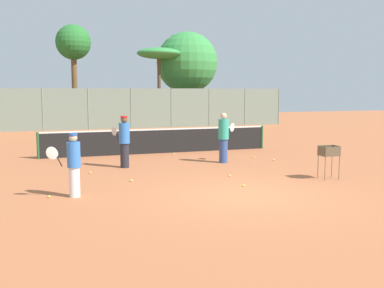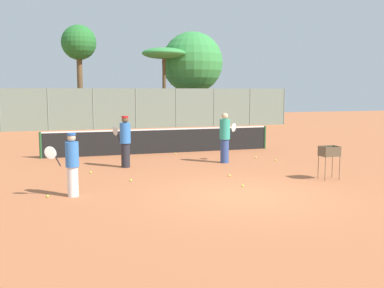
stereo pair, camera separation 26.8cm
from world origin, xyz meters
name	(u,v)px [view 1 (the left image)]	position (x,y,z in m)	size (l,w,h in m)	color
ground_plane	(245,196)	(0.00, 0.00, 0.00)	(80.00, 80.00, 0.00)	#B7663D
tennis_net	(159,140)	(0.00, 8.44, 0.56)	(10.10, 0.10, 1.07)	#26592D
back_fence	(110,109)	(0.00, 21.65, 1.44)	(27.26, 0.08, 2.88)	gray
tree_0	(73,45)	(-2.12, 24.77, 6.12)	(2.60, 2.60, 7.60)	brown
tree_2	(187,63)	(6.89, 24.92, 4.98)	(4.98, 4.98, 7.48)	brown
tree_4	(159,55)	(4.12, 23.53, 5.46)	(3.37, 3.37, 5.99)	brown
player_white_outfit	(74,164)	(-4.20, 1.33, 0.85)	(0.89, 0.34, 1.63)	white
player_red_cap	(224,137)	(1.60, 5.14, 0.97)	(0.86, 0.59, 1.88)	#334C8C
player_yellow_shirt	(124,141)	(-2.13, 5.31, 0.95)	(0.57, 0.85, 1.82)	#26262D
ball_cart	(329,154)	(3.39, 1.15, 0.79)	(0.56, 0.41, 1.03)	brown
tennis_ball_0	(49,197)	(-4.82, 1.42, 0.03)	(0.07, 0.07, 0.07)	#D1E54C
tennis_ball_1	(123,159)	(-1.86, 7.05, 0.03)	(0.07, 0.07, 0.07)	#D1E54C
tennis_ball_2	(90,173)	(-3.43, 4.48, 0.03)	(0.07, 0.07, 0.07)	#D1E54C
tennis_ball_3	(274,160)	(3.65, 4.93, 0.03)	(0.07, 0.07, 0.07)	#D1E54C
tennis_ball_4	(131,180)	(-2.42, 2.77, 0.03)	(0.07, 0.07, 0.07)	#D1E54C
tennis_ball_5	(230,175)	(0.69, 2.53, 0.03)	(0.07, 0.07, 0.07)	#D1E54C
tennis_ball_6	(254,157)	(3.23, 5.80, 0.03)	(0.07, 0.07, 0.07)	#D1E54C
tennis_ball_7	(174,154)	(0.46, 7.86, 0.03)	(0.07, 0.07, 0.07)	#D1E54C
tennis_ball_8	(244,186)	(0.44, 0.99, 0.03)	(0.07, 0.07, 0.07)	#D1E54C
parked_car	(120,117)	(1.31, 24.81, 0.66)	(4.20, 1.70, 1.60)	#3F4C8C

